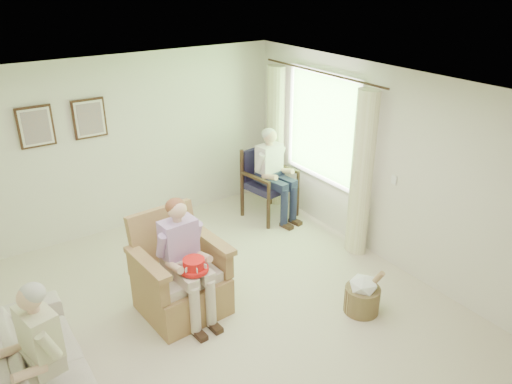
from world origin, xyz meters
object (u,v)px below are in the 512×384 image
(person_sofa, at_px, (37,346))
(hatbox, at_px, (363,294))
(red_hat, at_px, (194,266))
(person_wicker, at_px, (184,252))
(wood_armchair, at_px, (266,179))
(person_dark, at_px, (273,168))
(sofa, at_px, (41,370))
(wicker_armchair, at_px, (180,281))

(person_sofa, xyz_separation_m, hatbox, (3.37, -0.56, -0.49))
(red_hat, bearing_deg, hatbox, -26.85)
(person_wicker, bearing_deg, wood_armchair, 31.92)
(wood_armchair, xyz_separation_m, red_hat, (-2.23, -1.84, 0.17))
(person_dark, bearing_deg, wood_armchair, 80.85)
(sofa, distance_m, person_sofa, 0.46)
(wicker_armchair, xyz_separation_m, wood_armchair, (2.25, 1.49, 0.22))
(person_sofa, distance_m, hatbox, 3.45)
(wicker_armchair, xyz_separation_m, person_sofa, (-1.65, -0.66, 0.35))
(wood_armchair, distance_m, person_dark, 0.31)
(wood_armchair, bearing_deg, red_hat, -149.62)
(person_dark, bearing_deg, hatbox, -110.97)
(wicker_armchair, height_order, person_dark, person_dark)
(wood_armchair, height_order, person_dark, person_dark)
(person_dark, relative_size, hatbox, 2.37)
(wood_armchair, xyz_separation_m, person_sofa, (-3.90, -2.15, 0.13))
(sofa, height_order, person_dark, person_dark)
(wood_armchair, xyz_separation_m, hatbox, (-0.53, -2.71, -0.36))
(person_wicker, bearing_deg, hatbox, -35.85)
(person_dark, bearing_deg, red_hat, -152.46)
(person_sofa, relative_size, red_hat, 4.07)
(sofa, xyz_separation_m, person_wicker, (1.65, 0.32, 0.54))
(sofa, relative_size, person_dark, 1.46)
(person_wicker, xyz_separation_m, red_hat, (0.02, -0.20, -0.07))
(sofa, bearing_deg, wicker_armchair, -74.08)
(sofa, bearing_deg, hatbox, -102.50)
(wicker_armchair, relative_size, red_hat, 3.78)
(wood_armchair, height_order, hatbox, wood_armchair)
(person_wicker, bearing_deg, wicker_armchair, 85.79)
(wicker_armchair, relative_size, wood_armchair, 1.08)
(person_wicker, bearing_deg, person_dark, 28.83)
(person_wicker, height_order, hatbox, person_wicker)
(person_sofa, height_order, red_hat, person_sofa)
(person_wicker, xyz_separation_m, person_sofa, (-1.65, -0.50, -0.12))
(wicker_armchair, xyz_separation_m, sofa, (-1.65, -0.47, -0.07))
(wood_armchair, distance_m, sofa, 4.37)
(person_sofa, xyz_separation_m, red_hat, (1.67, 0.30, 0.05))
(person_wicker, xyz_separation_m, hatbox, (1.72, -1.06, -0.61))
(wood_armchair, xyz_separation_m, person_wicker, (-2.25, -1.64, 0.25))
(wood_armchair, relative_size, sofa, 0.52)
(hatbox, bearing_deg, red_hat, 153.15)
(sofa, xyz_separation_m, red_hat, (1.67, 0.12, 0.46))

